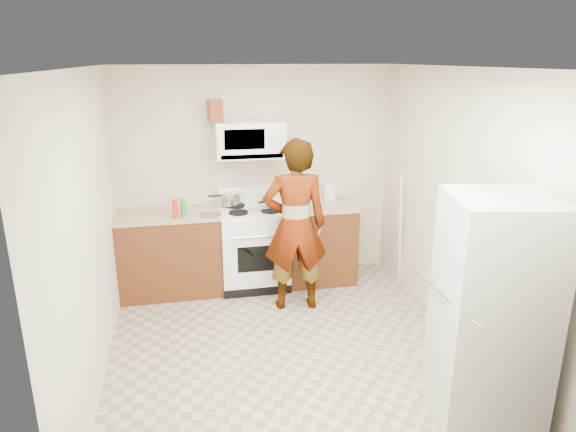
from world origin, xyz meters
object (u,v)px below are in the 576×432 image
object	(u,v)px
person	(295,226)
fridge	(491,313)
microwave	(250,139)
saucepan	(230,199)
kettle	(330,192)
gas_range	(254,246)

from	to	relation	value
person	fridge	size ratio (longest dim) A/B	1.07
microwave	saucepan	xyz separation A→B (m)	(-0.24, 0.04, -0.68)
microwave	person	size ratio (longest dim) A/B	0.42
microwave	saucepan	world-z (taller)	microwave
kettle	saucepan	xyz separation A→B (m)	(-1.20, -0.01, -0.01)
person	kettle	size ratio (longest dim) A/B	9.82
fridge	saucepan	size ratio (longest dim) A/B	7.28
gas_range	fridge	xyz separation A→B (m)	(1.33, -2.65, 0.36)
gas_range	microwave	distance (m)	1.22
person	kettle	world-z (taller)	person
gas_range	saucepan	world-z (taller)	gas_range
gas_range	microwave	bearing A→B (deg)	90.00
microwave	person	distance (m)	1.15
microwave	fridge	bearing A→B (deg)	-64.46
gas_range	person	distance (m)	0.84
gas_range	fridge	bearing A→B (deg)	-63.39
gas_range	kettle	distance (m)	1.12
gas_range	saucepan	distance (m)	0.61
microwave	kettle	xyz separation A→B (m)	(0.96, 0.05, -0.67)
microwave	fridge	xyz separation A→B (m)	(1.33, -2.78, -0.85)
kettle	saucepan	world-z (taller)	kettle
fridge	kettle	xyz separation A→B (m)	(-0.37, 2.83, 0.18)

